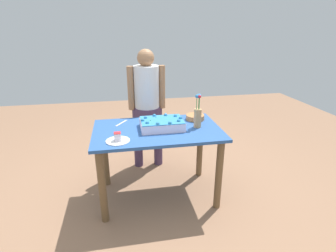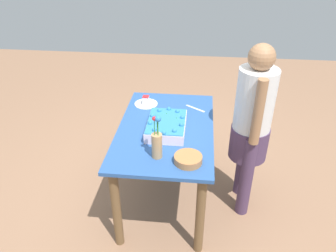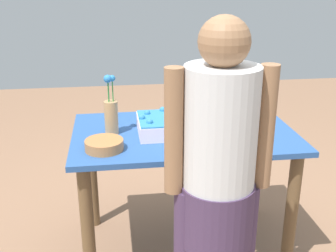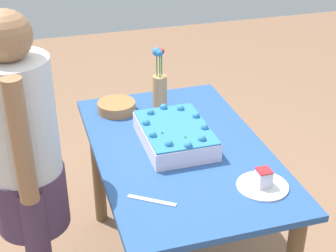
% 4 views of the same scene
% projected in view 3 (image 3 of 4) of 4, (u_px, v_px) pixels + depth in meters
% --- Properties ---
extents(ground_plane, '(8.00, 8.00, 0.00)m').
position_uv_depth(ground_plane, '(182.00, 244.00, 2.68)').
color(ground_plane, '#956C4F').
extents(dining_table, '(1.26, 0.78, 0.77)m').
position_uv_depth(dining_table, '(183.00, 154.00, 2.46)').
color(dining_table, '#2C5698').
rests_on(dining_table, ground_plane).
extents(sheet_cake, '(0.42, 0.30, 0.11)m').
position_uv_depth(sheet_cake, '(176.00, 124.00, 2.37)').
color(sheet_cake, white).
rests_on(sheet_cake, dining_table).
extents(serving_plate_with_slice, '(0.21, 0.21, 0.08)m').
position_uv_depth(serving_plate_with_slice, '(238.00, 112.00, 2.66)').
color(serving_plate_with_slice, white).
rests_on(serving_plate_with_slice, dining_table).
extents(cake_knife, '(0.13, 0.18, 0.00)m').
position_uv_depth(cake_knife, '(256.00, 143.00, 2.24)').
color(cake_knife, silver).
rests_on(cake_knife, dining_table).
extents(flower_vase, '(0.08, 0.08, 0.34)m').
position_uv_depth(flower_vase, '(111.00, 113.00, 2.33)').
color(flower_vase, tan).
rests_on(flower_vase, dining_table).
extents(fruit_bowl, '(0.20, 0.20, 0.05)m').
position_uv_depth(fruit_bowl, '(104.00, 145.00, 2.15)').
color(fruit_bowl, '#B67642').
rests_on(fruit_bowl, dining_table).
extents(person_standing, '(0.45, 0.31, 1.49)m').
position_uv_depth(person_standing, '(218.00, 172.00, 1.74)').
color(person_standing, '#4A3554').
rests_on(person_standing, ground_plane).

